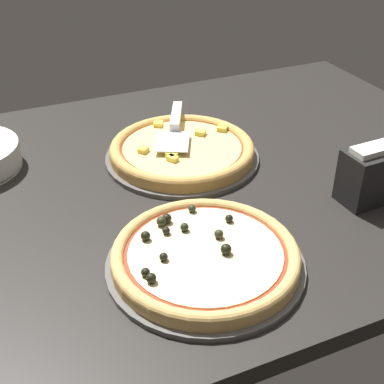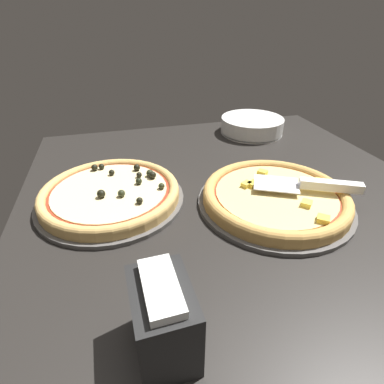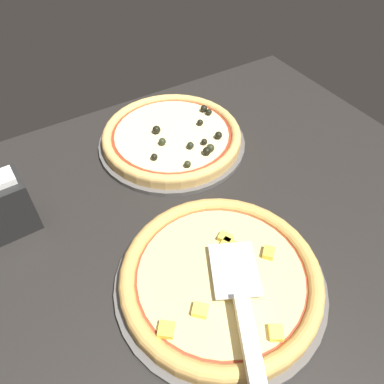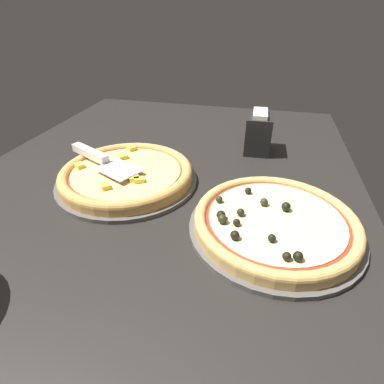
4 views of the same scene
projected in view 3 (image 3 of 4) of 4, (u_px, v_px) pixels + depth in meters
The scene contains 6 objects.
ground_plane at pixel (170, 271), 65.86cm from camera, with size 128.93×100.20×3.60cm, color black.
pizza_pan_front at pixel (220, 283), 61.69cm from camera, with size 34.76×34.76×1.00cm, color #565451.
pizza_front at pixel (221, 276), 60.24cm from camera, with size 32.67×32.67×3.25cm.
pizza_pan_back at pixel (172, 142), 86.72cm from camera, with size 33.63×33.63×1.00cm, color #565451.
pizza_back at pixel (172, 136), 85.27cm from camera, with size 31.61×31.61×4.05cm.
serving_spatula at pixel (245, 322), 52.37cm from camera, with size 14.52×22.93×2.00cm.
Camera 3 is at (-14.83, -32.06, 55.64)cm, focal length 35.00 mm.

